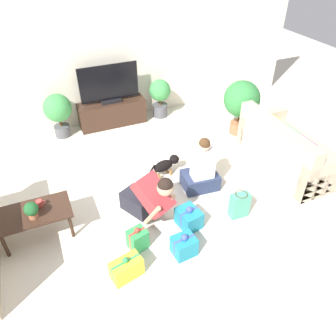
{
  "coord_description": "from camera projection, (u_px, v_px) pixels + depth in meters",
  "views": [
    {
      "loc": [
        -1.11,
        -3.36,
        3.28
      ],
      "look_at": [
        0.35,
        0.05,
        0.45
      ],
      "focal_mm": 35.0,
      "sensor_mm": 36.0,
      "label": 1
    }
  ],
  "objects": [
    {
      "name": "ground_plane",
      "position": [
        147.0,
        200.0,
        4.79
      ],
      "size": [
        16.0,
        16.0,
        0.0
      ],
      "primitive_type": "plane",
      "color": "beige"
    },
    {
      "name": "wall_back",
      "position": [
        94.0,
        56.0,
        5.92
      ],
      "size": [
        8.4,
        0.06,
        2.6
      ],
      "color": "silver",
      "rests_on": "ground_plane"
    },
    {
      "name": "sofa_right",
      "position": [
        288.0,
        150.0,
        5.28
      ],
      "size": [
        0.9,
        1.71,
        0.84
      ],
      "rotation": [
        0.0,
        0.0,
        1.57
      ],
      "color": "#C6B293",
      "rests_on": "ground_plane"
    },
    {
      "name": "coffee_table",
      "position": [
        34.0,
        215.0,
        4.05
      ],
      "size": [
        0.9,
        0.51,
        0.41
      ],
      "color": "#382319",
      "rests_on": "ground_plane"
    },
    {
      "name": "tv_console",
      "position": [
        112.0,
        113.0,
        6.42
      ],
      "size": [
        1.29,
        0.39,
        0.48
      ],
      "color": "#382319",
      "rests_on": "ground_plane"
    },
    {
      "name": "tv",
      "position": [
        109.0,
        86.0,
        6.08
      ],
      "size": [
        1.11,
        0.2,
        0.72
      ],
      "color": "black",
      "rests_on": "tv_console"
    },
    {
      "name": "potted_plant_back_right",
      "position": [
        160.0,
        95.0,
        6.56
      ],
      "size": [
        0.43,
        0.43,
        0.78
      ],
      "color": "#4C4C51",
      "rests_on": "ground_plane"
    },
    {
      "name": "potted_plant_back_left",
      "position": [
        58.0,
        111.0,
        5.91
      ],
      "size": [
        0.5,
        0.5,
        0.83
      ],
      "color": "#4C4C51",
      "rests_on": "ground_plane"
    },
    {
      "name": "potted_plant_corner_right",
      "position": [
        242.0,
        101.0,
        5.9
      ],
      "size": [
        0.66,
        0.66,
        1.03
      ],
      "color": "#A36042",
      "rests_on": "ground_plane"
    },
    {
      "name": "person_kneeling",
      "position": [
        149.0,
        197.0,
        4.3
      ],
      "size": [
        0.63,
        0.84,
        0.82
      ],
      "rotation": [
        0.0,
        0.0,
        0.47
      ],
      "color": "#23232D",
      "rests_on": "ground_plane"
    },
    {
      "name": "person_sitting",
      "position": [
        201.0,
        171.0,
        4.83
      ],
      "size": [
        0.56,
        0.51,
        0.9
      ],
      "rotation": [
        0.0,
        0.0,
        3.04
      ],
      "color": "#283351",
      "rests_on": "ground_plane"
    },
    {
      "name": "dog",
      "position": [
        166.0,
        164.0,
        5.15
      ],
      "size": [
        0.55,
        0.23,
        0.31
      ],
      "rotation": [
        0.0,
        0.0,
        1.76
      ],
      "color": "black",
      "rests_on": "ground_plane"
    },
    {
      "name": "gift_box_a",
      "position": [
        138.0,
        239.0,
        4.03
      ],
      "size": [
        0.26,
        0.24,
        0.33
      ],
      "rotation": [
        0.0,
        0.0,
        0.26
      ],
      "color": "#2D934C",
      "rests_on": "ground_plane"
    },
    {
      "name": "gift_box_b",
      "position": [
        189.0,
        218.0,
        4.32
      ],
      "size": [
        0.32,
        0.36,
        0.33
      ],
      "rotation": [
        0.0,
        0.0,
        0.18
      ],
      "color": "teal",
      "rests_on": "ground_plane"
    },
    {
      "name": "gift_box_c",
      "position": [
        126.0,
        268.0,
        3.7
      ],
      "size": [
        0.39,
        0.27,
        0.31
      ],
      "rotation": [
        0.0,
        0.0,
        0.22
      ],
      "color": "yellow",
      "rests_on": "ground_plane"
    },
    {
      "name": "gift_box_d",
      "position": [
        184.0,
        246.0,
        3.96
      ],
      "size": [
        0.29,
        0.26,
        0.32
      ],
      "rotation": [
        0.0,
        0.0,
        0.08
      ],
      "color": "teal",
      "rests_on": "ground_plane"
    },
    {
      "name": "gift_bag_a",
      "position": [
        239.0,
        205.0,
        4.43
      ],
      "size": [
        0.26,
        0.17,
        0.39
      ],
      "rotation": [
        0.0,
        0.0,
        -0.05
      ],
      "color": "#4CA384",
      "rests_on": "ground_plane"
    },
    {
      "name": "mug",
      "position": [
        40.0,
        203.0,
        4.08
      ],
      "size": [
        0.12,
        0.08,
        0.09
      ],
      "color": "#B23D38",
      "rests_on": "coffee_table"
    },
    {
      "name": "tabletop_plant",
      "position": [
        31.0,
        210.0,
        3.88
      ],
      "size": [
        0.17,
        0.17,
        0.22
      ],
      "color": "#A36042",
      "rests_on": "coffee_table"
    }
  ]
}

